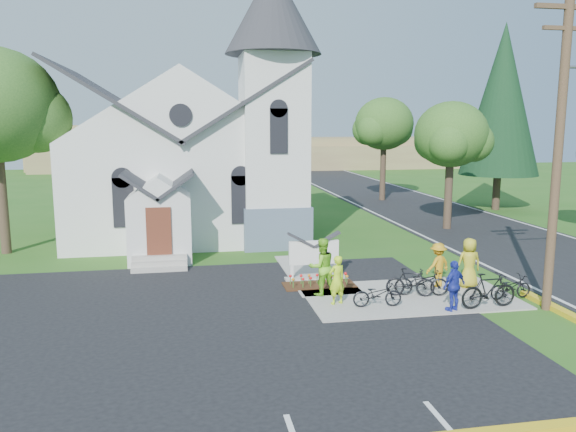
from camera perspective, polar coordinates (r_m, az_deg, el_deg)
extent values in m
plane|color=#2A5F1B|center=(18.78, 8.45, -8.84)|extent=(120.00, 120.00, 0.00)
cube|color=black|center=(16.01, -14.05, -12.28)|extent=(20.00, 16.00, 0.02)
cube|color=black|center=(36.07, 15.88, -0.28)|extent=(8.00, 90.00, 0.02)
cube|color=gray|center=(19.73, 12.15, -7.97)|extent=(7.00, 4.00, 0.05)
cube|color=silver|center=(30.05, -10.58, 2.84)|extent=(11.00, 9.00, 5.00)
cube|color=slate|center=(27.32, -1.44, -0.82)|extent=(3.20, 3.20, 2.00)
cube|color=silver|center=(26.92, -1.47, 6.53)|extent=(3.00, 3.00, 9.00)
cone|color=#27272C|center=(27.38, -1.54, 20.24)|extent=(4.50, 4.50, 4.00)
cube|color=silver|center=(24.59, -12.85, -1.26)|extent=(2.60, 2.40, 2.80)
cube|color=#612C1B|center=(23.37, -12.99, -1.56)|extent=(1.00, 0.10, 2.00)
cube|color=gray|center=(21.40, 2.62, -6.33)|extent=(2.20, 0.40, 0.10)
cube|color=white|center=(21.10, 0.37, -5.14)|extent=(0.12, 0.12, 1.00)
cube|color=white|center=(21.47, 4.85, -4.92)|extent=(0.12, 0.12, 1.00)
cube|color=white|center=(21.15, 2.64, -3.72)|extent=(1.90, 0.14, 0.90)
cube|color=#3C2210|center=(20.56, 3.19, -7.04)|extent=(2.60, 1.10, 0.07)
cylinder|color=#433221|center=(19.01, 25.75, 5.92)|extent=(0.28, 0.28, 10.00)
cube|color=#433221|center=(19.28, 26.68, 18.46)|extent=(2.20, 0.14, 0.14)
cube|color=#433221|center=(19.19, 26.54, 16.70)|extent=(1.60, 0.12, 0.12)
cylinder|color=#33231C|center=(28.27, -27.03, 1.52)|extent=(0.44, 0.44, 4.95)
cylinder|color=#33231C|center=(32.46, 15.98, 2.27)|extent=(0.44, 0.44, 4.05)
ellipsoid|color=#2C581E|center=(32.24, 16.24, 7.97)|extent=(4.00, 4.00, 3.60)
cylinder|color=#33231C|center=(43.63, 9.62, 4.54)|extent=(0.44, 0.44, 4.50)
ellipsoid|color=#2C581E|center=(43.48, 9.75, 9.23)|extent=(4.40, 4.40, 3.96)
cylinder|color=#33231C|center=(40.89, 20.41, 2.28)|extent=(0.50, 0.50, 2.40)
cone|color=black|center=(40.66, 20.91, 10.98)|extent=(5.20, 5.20, 10.00)
cube|color=olive|center=(73.92, -1.13, 6.41)|extent=(60.00, 8.00, 4.00)
cube|color=olive|center=(75.04, -13.62, 6.81)|extent=(30.00, 6.00, 5.60)
cube|color=olive|center=(76.27, 11.14, 5.95)|extent=(25.00, 6.00, 3.00)
imported|color=#BBEE1C|center=(18.29, 4.98, -6.48)|extent=(0.68, 0.55, 1.61)
imported|color=black|center=(18.28, 9.05, -7.85)|extent=(1.62, 0.68, 0.83)
imported|color=#76CD26|center=(19.18, 3.44, -5.15)|extent=(1.09, 0.93, 1.97)
imported|color=black|center=(19.53, 12.33, -6.58)|extent=(1.70, 0.91, 0.98)
imported|color=#202DA3|center=(18.34, 16.52, -6.80)|extent=(1.02, 0.74, 1.61)
imported|color=black|center=(19.71, 13.41, -6.52)|extent=(1.91, 1.04, 0.95)
imported|color=#C68D16|center=(20.85, 14.98, -4.81)|extent=(1.17, 0.93, 1.59)
imported|color=black|center=(18.99, 19.72, -7.13)|extent=(1.94, 0.66, 1.15)
imported|color=gold|center=(21.02, 17.91, -4.55)|extent=(0.90, 0.60, 1.79)
imported|color=black|center=(20.26, 21.67, -6.72)|extent=(1.59, 0.70, 0.81)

